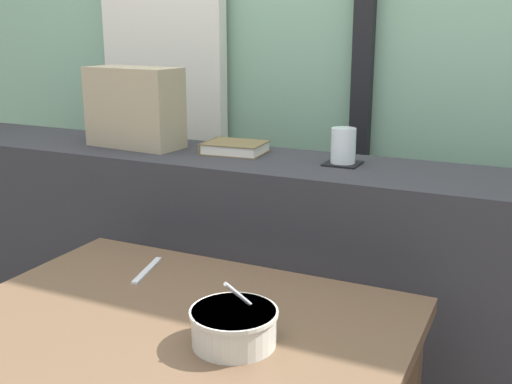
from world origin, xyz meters
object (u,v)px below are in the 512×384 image
Objects in this scene: breakfast_table at (175,368)px; juice_glass at (343,147)px; soup_bowl at (234,327)px; fork_utensil at (147,270)px; coaster_square at (343,164)px; throw_pillow at (135,107)px; closed_book at (234,147)px.

juice_glass reaches higher than breakfast_table.
soup_bowl is at bearing -88.87° from juice_glass.
fork_utensil is at bearing 135.87° from breakfast_table.
juice_glass is (-0.00, 0.00, 0.05)m from coaster_square.
soup_bowl is at bearing -88.87° from coaster_square.
coaster_square is at bearing 2.24° from throw_pillow.
throw_pillow reaches higher than juice_glass.
soup_bowl is 0.44m from fork_utensil.
juice_glass is at bearing 91.13° from soup_bowl.
throw_pillow is at bearing -177.76° from juice_glass.
fork_utensil is (0.01, -0.50, -0.23)m from closed_book.
coaster_square is 0.36m from closed_book.
juice_glass is at bearing 180.00° from coaster_square.
throw_pillow is at bearing 130.39° from breakfast_table.
coaster_square is at bearing 78.08° from breakfast_table.
closed_book is 0.55m from fork_utensil.
throw_pillow reaches higher than coaster_square.
breakfast_table is 0.81m from closed_book.
coaster_square is 0.72m from throw_pillow.
juice_glass is 0.36m from closed_book.
juice_glass is 0.32× the size of throw_pillow.
soup_bowl is (0.16, -0.03, 0.15)m from breakfast_table.
breakfast_table is 0.78m from coaster_square.
closed_book is 0.62× the size of throw_pillow.
juice_glass is 0.51× the size of closed_book.
soup_bowl is at bearing -45.65° from fork_utensil.
coaster_square is at bearing 40.28° from fork_utensil.
throw_pillow is (-0.56, 0.66, 0.46)m from breakfast_table.
fork_utensil is at bearing -89.26° from closed_book.
throw_pillow is at bearing -172.75° from closed_book.
soup_bowl is (0.72, -0.69, -0.31)m from throw_pillow.
coaster_square is at bearing 91.13° from soup_bowl.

